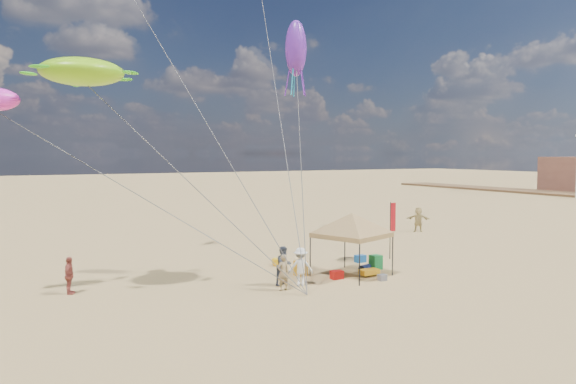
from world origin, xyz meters
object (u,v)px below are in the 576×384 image
canopy_tent (352,215)px  person_near_b (284,266)px  cooler_blue (360,259)px  chair_yellow (300,268)px  chair_green (376,262)px  person_far_a (69,276)px  feather_flag (392,221)px  person_near_c (301,267)px  beach_cart (369,272)px  cooler_red (337,275)px  person_near_a (283,272)px  person_far_c (418,219)px

canopy_tent → person_near_b: bearing=-178.4°
cooler_blue → person_near_b: person_near_b is taller
chair_yellow → cooler_blue: bearing=16.2°
person_near_b → chair_green: bearing=-11.5°
chair_green → person_far_a: 14.03m
feather_flag → cooler_blue: feather_flag is taller
canopy_tent → chair_yellow: (-2.07, 1.17, -2.48)m
feather_flag → person_near_c: feather_flag is taller
beach_cart → person_far_a: (-12.65, 3.18, 0.56)m
canopy_tent → beach_cart: size_ratio=5.77×
beach_cart → person_near_b: (-4.33, 0.33, 0.65)m
cooler_red → beach_cart: (1.66, -0.23, 0.01)m
chair_green → person_near_b: bearing=-172.3°
chair_yellow → person_near_a: bearing=-134.7°
person_near_c → person_far_c: size_ratio=0.91×
canopy_tent → feather_flag: 5.06m
chair_yellow → person_near_b: size_ratio=0.41×
canopy_tent → person_near_c: canopy_tent is taller
cooler_red → person_near_c: size_ratio=0.33×
chair_green → person_near_a: 6.22m
canopy_tent → cooler_blue: bearing=46.7°
cooler_blue → chair_green: 1.83m
feather_flag → person_far_a: feather_flag is taller
cooler_blue → beach_cart: 3.27m
chair_green → person_near_c: 5.13m
cooler_red → person_far_c: person_far_c is taller
beach_cart → chair_yellow: bearing=150.1°
feather_flag → chair_yellow: 6.79m
cooler_blue → chair_green: size_ratio=0.77×
person_near_a → person_far_c: bearing=-153.7°
person_near_b → cooler_red: bearing=-21.3°
feather_flag → cooler_red: size_ratio=5.73×
canopy_tent → person_far_c: canopy_tent is taller
canopy_tent → person_near_b: canopy_tent is taller
chair_green → person_near_a: person_near_a is taller
person_near_c → canopy_tent: bearing=-148.1°
chair_yellow → person_near_b: 2.07m
cooler_red → person_far_a: size_ratio=0.35×
beach_cart → person_near_c: size_ratio=0.54×
canopy_tent → chair_green: size_ratio=7.42×
chair_yellow → beach_cart: chair_yellow is taller
cooler_red → person_near_a: 3.27m
beach_cart → person_far_a: person_far_a is taller
beach_cart → cooler_red: bearing=172.1°
canopy_tent → chair_yellow: bearing=150.6°
cooler_blue → person_far_c: bearing=34.5°
chair_green → person_near_a: bearing=-165.7°
chair_green → beach_cart: 1.63m
person_near_a → person_far_a: 8.66m
person_near_a → chair_green: bearing=-171.4°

